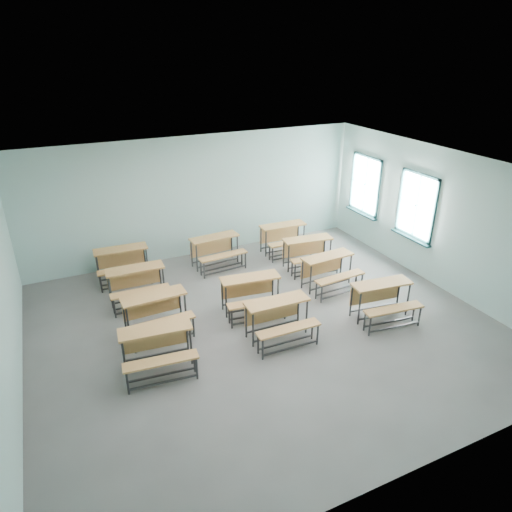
# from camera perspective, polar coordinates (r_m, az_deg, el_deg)

# --- Properties ---
(room) EXTENTS (9.04, 8.04, 3.24)m
(room) POSITION_cam_1_polar(r_m,az_deg,el_deg) (8.73, 1.51, 0.29)
(room) COLOR slate
(room) RESTS_ON ground
(desk_unit_r0c0) EXTENTS (1.34, 0.97, 0.78)m
(desk_unit_r0c0) POSITION_cam_1_polar(r_m,az_deg,el_deg) (8.22, -12.25, -10.71)
(desk_unit_r0c0) COLOR #BF8445
(desk_unit_r0c0) RESTS_ON ground
(desk_unit_r0c1) EXTENTS (1.27, 0.87, 0.78)m
(desk_unit_r0c1) POSITION_cam_1_polar(r_m,az_deg,el_deg) (8.83, 2.94, -7.36)
(desk_unit_r0c1) COLOR #BF8445
(desk_unit_r0c1) RESTS_ON ground
(desk_unit_r0c2) EXTENTS (1.35, 0.98, 0.78)m
(desk_unit_r0c2) POSITION_cam_1_polar(r_m,az_deg,el_deg) (9.79, 15.64, -4.86)
(desk_unit_r0c2) COLOR #BF8445
(desk_unit_r0c2) RESTS_ON ground
(desk_unit_r1c0) EXTENTS (1.29, 0.89, 0.78)m
(desk_unit_r1c0) POSITION_cam_1_polar(r_m,az_deg,el_deg) (9.21, -12.37, -6.50)
(desk_unit_r1c0) COLOR #BF8445
(desk_unit_r1c0) RESTS_ON ground
(desk_unit_r1c1) EXTENTS (1.35, 0.99, 0.78)m
(desk_unit_r1c1) POSITION_cam_1_polar(r_m,az_deg,el_deg) (9.65, -0.54, -4.28)
(desk_unit_r1c1) COLOR #BF8445
(desk_unit_r1c1) RESTS_ON ground
(desk_unit_r1c2) EXTENTS (1.31, 0.93, 0.78)m
(desk_unit_r1c2) POSITION_cam_1_polar(r_m,az_deg,el_deg) (10.74, 9.22, -1.42)
(desk_unit_r1c2) COLOR #BF8445
(desk_unit_r1c2) RESTS_ON ground
(desk_unit_r2c0) EXTENTS (1.28, 0.88, 0.78)m
(desk_unit_r2c0) POSITION_cam_1_polar(r_m,az_deg,el_deg) (10.37, -14.69, -2.98)
(desk_unit_r2c0) COLOR #BF8445
(desk_unit_r2c0) RESTS_ON ground
(desk_unit_r2c2) EXTENTS (1.35, 0.98, 0.78)m
(desk_unit_r2c2) POSITION_cam_1_polar(r_m,az_deg,el_deg) (11.61, 6.65, 0.84)
(desk_unit_r2c2) COLOR #BF8445
(desk_unit_r2c2) RESTS_ON ground
(desk_unit_r3c0) EXTENTS (1.29, 0.90, 0.78)m
(desk_unit_r3c0) POSITION_cam_1_polar(r_m,az_deg,el_deg) (11.44, -16.38, -0.46)
(desk_unit_r3c0) COLOR #BF8445
(desk_unit_r3c0) RESTS_ON ground
(desk_unit_r3c1) EXTENTS (1.32, 0.94, 0.78)m
(desk_unit_r3c1) POSITION_cam_1_polar(r_m,az_deg,el_deg) (11.69, -4.96, 1.10)
(desk_unit_r3c1) COLOR #BF8445
(desk_unit_r3c1) RESTS_ON ground
(desk_unit_r3c2) EXTENTS (1.28, 0.89, 0.78)m
(desk_unit_r3c2) POSITION_cam_1_polar(r_m,az_deg,el_deg) (12.46, 3.57, 2.69)
(desk_unit_r3c2) COLOR #BF8445
(desk_unit_r3c2) RESTS_ON ground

